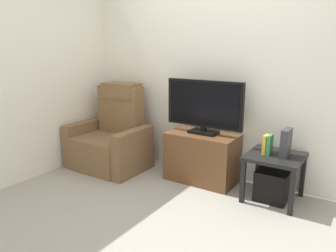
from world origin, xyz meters
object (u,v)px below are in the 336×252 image
at_px(subwoofer_box, 273,185).
at_px(book_leftmost, 266,144).
at_px(tv_stand, 202,157).
at_px(recliner_armchair, 112,139).
at_px(television, 204,106).
at_px(book_middle, 270,145).
at_px(side_table, 275,162).
at_px(game_console, 286,143).

height_order(subwoofer_box, book_leftmost, book_leftmost).
height_order(tv_stand, recliner_armchair, recliner_armchair).
distance_m(television, book_leftmost, 0.81).
height_order(subwoofer_box, book_middle, book_middle).
relative_size(tv_stand, side_table, 1.49).
height_order(recliner_armchair, book_middle, recliner_armchair).
bearing_deg(subwoofer_box, game_console, 6.34).
height_order(television, side_table, television).
xyz_separation_m(recliner_armchair, side_table, (2.06, 0.17, 0.03)).
bearing_deg(television, side_table, -3.93).
xyz_separation_m(side_table, book_middle, (-0.06, -0.02, 0.18)).
bearing_deg(side_table, television, 176.07).
height_order(tv_stand, television, television).
bearing_deg(tv_stand, recliner_armchair, -170.05).
bearing_deg(book_middle, game_console, 11.44).
height_order(television, game_console, television).
bearing_deg(book_middle, subwoofer_box, 18.97).
distance_m(recliner_armchair, game_console, 2.17).
distance_m(side_table, book_leftmost, 0.20).
height_order(book_leftmost, game_console, game_console).
bearing_deg(game_console, book_middle, -168.56).
relative_size(tv_stand, book_leftmost, 4.08).
bearing_deg(television, game_console, -2.94).
bearing_deg(subwoofer_box, recliner_armchair, -175.17).
xyz_separation_m(television, game_console, (0.93, -0.05, -0.27)).
distance_m(tv_stand, recliner_armchair, 1.24).
xyz_separation_m(recliner_armchair, book_middle, (2.00, 0.15, 0.21)).
height_order(tv_stand, side_table, tv_stand).
bearing_deg(book_leftmost, book_middle, 0.00).
distance_m(tv_stand, side_table, 0.85).
relative_size(book_middle, game_console, 0.73).
distance_m(book_leftmost, book_middle, 0.04).
height_order(television, book_leftmost, television).
relative_size(recliner_armchair, side_table, 2.00).
bearing_deg(book_middle, tv_stand, 175.69).
relative_size(side_table, game_console, 1.93).
relative_size(television, subwoofer_box, 2.93).
bearing_deg(recliner_armchair, tv_stand, 2.79).
bearing_deg(side_table, tv_stand, 177.34).
xyz_separation_m(television, side_table, (0.84, -0.06, -0.49)).
height_order(book_leftmost, book_middle, book_middle).
relative_size(recliner_armchair, book_middle, 5.29).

